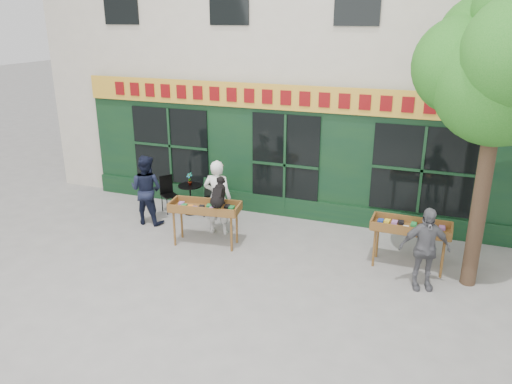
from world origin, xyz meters
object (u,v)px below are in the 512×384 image
at_px(dog, 218,192).
at_px(book_cart_right, 411,230).
at_px(woman, 218,198).
at_px(man_left, 146,190).
at_px(man_right, 425,249).
at_px(bistro_table, 190,193).
at_px(book_cart_center, 205,210).

distance_m(dog, book_cart_right, 3.99).
relative_size(woman, man_left, 1.03).
height_order(dog, man_right, man_right).
bearing_deg(man_right, bistro_table, 143.74).
xyz_separation_m(woman, man_right, (4.58, -0.93, -0.09)).
bearing_deg(book_cart_center, woman, 82.48).
bearing_deg(bistro_table, man_right, -17.42).
xyz_separation_m(book_cart_center, woman, (-0.00, 0.65, 0.06)).
distance_m(book_cart_center, bistro_table, 1.95).
bearing_deg(book_cart_center, bistro_table, 120.15).
bearing_deg(book_cart_right, man_left, 179.70).
height_order(book_cart_center, man_right, man_right).
relative_size(book_cart_center, man_left, 0.92).
height_order(woman, man_left, woman).
relative_size(dog, bistro_table, 0.79).
height_order(man_right, bistro_table, man_right).
relative_size(dog, man_right, 0.38).
xyz_separation_m(book_cart_center, man_right, (4.58, -0.28, -0.03)).
relative_size(bistro_table, man_left, 0.45).
distance_m(man_right, man_left, 6.52).
xyz_separation_m(man_right, man_left, (-6.46, 0.91, 0.06)).
height_order(dog, woman, woman).
xyz_separation_m(book_cart_center, bistro_table, (-1.18, 1.52, -0.28)).
relative_size(dog, woman, 0.34).
distance_m(dog, man_right, 4.27).
height_order(book_cart_center, bistro_table, book_cart_center).
xyz_separation_m(book_cart_center, man_left, (-1.88, 0.62, 0.03)).
height_order(man_right, man_left, man_left).
relative_size(woman, book_cart_right, 1.17).
height_order(book_cart_center, woman, woman).
distance_m(dog, bistro_table, 2.32).
bearing_deg(bistro_table, woman, -36.61).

